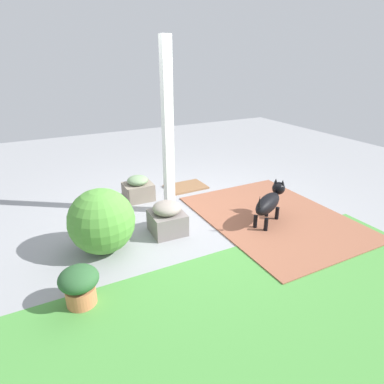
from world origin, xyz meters
name	(u,v)px	position (x,y,z in m)	size (l,w,h in m)	color
ground_plane	(191,215)	(0.00, 0.00, 0.00)	(12.00, 12.00, 0.00)	gray
brick_path	(274,217)	(-1.00, 0.61, 0.01)	(1.80, 2.40, 0.02)	brown
lawn_patch	(265,357)	(0.60, 2.40, 0.00)	(5.20, 2.80, 0.01)	#498E3D
porch_pillar	(168,131)	(0.21, -0.27, 1.18)	(0.13, 0.13, 2.36)	white
stone_planter_nearest	(138,189)	(0.48, -0.87, 0.18)	(0.45, 0.38, 0.40)	gray
stone_planter_mid	(167,218)	(0.49, 0.30, 0.20)	(0.44, 0.45, 0.42)	slate
round_shrub	(102,221)	(1.32, 0.34, 0.38)	(0.76, 0.76, 0.76)	#4F9238
terracotta_pot_broad	(79,284)	(1.72, 1.15, 0.22)	(0.36, 0.36, 0.38)	#C8724A
dog	(269,202)	(-0.83, 0.69, 0.31)	(0.74, 0.51, 0.54)	black
doormat	(186,187)	(-0.41, -0.98, 0.01)	(0.67, 0.47, 0.03)	brown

